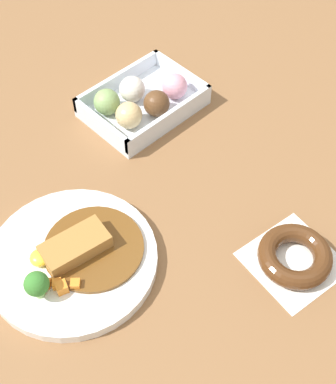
% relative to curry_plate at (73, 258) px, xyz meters
% --- Properties ---
extents(ground_plane, '(1.60, 1.60, 0.00)m').
position_rel_curry_plate_xyz_m(ground_plane, '(0.11, -0.02, -0.01)').
color(ground_plane, brown).
extents(curry_plate, '(0.25, 0.25, 0.07)m').
position_rel_curry_plate_xyz_m(curry_plate, '(0.00, 0.00, 0.00)').
color(curry_plate, white).
rests_on(curry_plate, ground_plane).
extents(donut_box, '(0.21, 0.15, 0.06)m').
position_rel_curry_plate_xyz_m(donut_box, '(0.29, 0.17, 0.01)').
color(donut_box, silver).
rests_on(donut_box, ground_plane).
extents(chocolate_ring_donut, '(0.14, 0.14, 0.03)m').
position_rel_curry_plate_xyz_m(chocolate_ring_donut, '(0.24, -0.23, 0.00)').
color(chocolate_ring_donut, white).
rests_on(chocolate_ring_donut, ground_plane).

